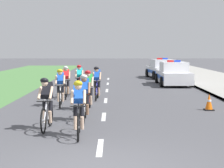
% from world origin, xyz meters
% --- Properties ---
extents(kerb_edge, '(0.16, 60.00, 0.13)m').
position_xyz_m(kerb_edge, '(5.34, 14.00, 0.07)').
color(kerb_edge, '#9E9E99').
rests_on(kerb_edge, ground).
extents(lane_markings_centre, '(0.14, 25.60, 0.01)m').
position_xyz_m(lane_markings_centre, '(0.00, 9.72, 0.00)').
color(lane_markings_centre, white).
rests_on(lane_markings_centre, ground).
extents(cyclist_lead, '(0.43, 1.72, 1.56)m').
position_xyz_m(cyclist_lead, '(-0.59, 2.76, 0.79)').
color(cyclist_lead, black).
rests_on(cyclist_lead, ground).
extents(cyclist_second, '(0.42, 1.72, 1.56)m').
position_xyz_m(cyclist_second, '(-1.59, 3.64, 0.79)').
color(cyclist_second, black).
rests_on(cyclist_second, ground).
extents(cyclist_third, '(0.42, 1.72, 1.56)m').
position_xyz_m(cyclist_third, '(-0.60, 4.95, 0.79)').
color(cyclist_third, black).
rests_on(cyclist_third, ground).
extents(cyclist_fourth, '(0.42, 1.72, 1.56)m').
position_xyz_m(cyclist_fourth, '(-0.61, 7.11, 0.79)').
color(cyclist_fourth, black).
rests_on(cyclist_fourth, ground).
extents(cyclist_fifth, '(0.44, 1.72, 1.56)m').
position_xyz_m(cyclist_fifth, '(-1.79, 8.00, 0.79)').
color(cyclist_fifth, black).
rests_on(cyclist_fifth, ground).
extents(cyclist_sixth, '(0.43, 1.72, 1.56)m').
position_xyz_m(cyclist_sixth, '(-0.40, 10.00, 0.79)').
color(cyclist_sixth, black).
rests_on(cyclist_sixth, ground).
extents(cyclist_seventh, '(0.42, 1.72, 1.56)m').
position_xyz_m(cyclist_seventh, '(-1.34, 11.66, 0.79)').
color(cyclist_seventh, black).
rests_on(cyclist_seventh, ground).
extents(cyclist_eighth, '(0.44, 1.72, 1.56)m').
position_xyz_m(cyclist_eighth, '(-1.87, 10.47, 0.79)').
color(cyclist_eighth, black).
rests_on(cyclist_eighth, ground).
extents(police_car_nearest, '(2.02, 4.41, 1.59)m').
position_xyz_m(police_car_nearest, '(4.21, 16.91, 0.68)').
color(police_car_nearest, white).
rests_on(police_car_nearest, ground).
extents(police_car_second, '(2.32, 4.55, 1.59)m').
position_xyz_m(police_car_second, '(4.21, 22.50, 0.68)').
color(police_car_second, silver).
rests_on(police_car_second, ground).
extents(traffic_cone_mid, '(0.36, 0.36, 0.64)m').
position_xyz_m(traffic_cone_mid, '(3.96, 7.06, 0.31)').
color(traffic_cone_mid, black).
rests_on(traffic_cone_mid, ground).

